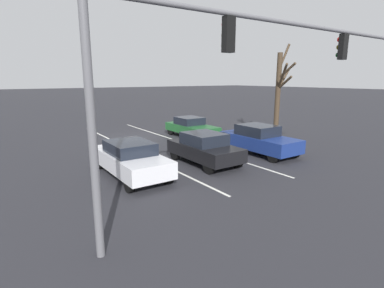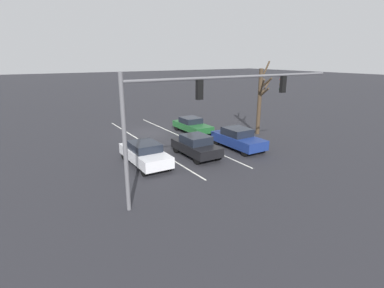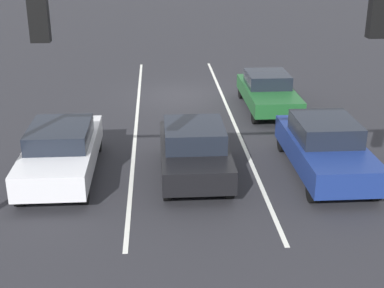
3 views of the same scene
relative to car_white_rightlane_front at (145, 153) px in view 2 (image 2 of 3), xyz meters
The scene contains 9 objects.
ground_plane 8.92m from the car_white_rightlane_front, 115.43° to the right, with size 240.00×240.00×0.00m, color #28282D.
lane_stripe_left_divider 7.49m from the car_white_rightlane_front, 139.16° to the right, with size 0.12×18.30×0.01m, color silver.
lane_stripe_center_divider 5.32m from the car_white_rightlane_front, 112.27° to the right, with size 0.12×18.30×0.01m, color silver.
car_white_rightlane_front is the anchor object (origin of this frame).
car_black_midlane_front 3.83m from the car_white_rightlane_front, behind, with size 1.91×4.12×1.56m.
car_navy_leftlane_front 7.64m from the car_white_rightlane_front, behind, with size 1.92×4.68×1.61m.
car_darkgreen_leftlane_second 9.29m from the car_white_rightlane_front, 140.89° to the right, with size 1.85×4.50×1.43m.
traffic_signal_gantry 6.71m from the car_white_rightlane_front, 102.89° to the left, with size 13.26×0.37×6.30m.
bare_tree_near 12.72m from the car_white_rightlane_front, 169.53° to the right, with size 2.52×1.86×6.56m.
Camera 2 is at (10.89, 25.65, 6.90)m, focal length 28.00 mm.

